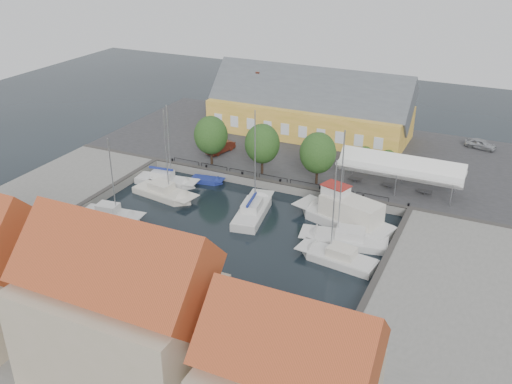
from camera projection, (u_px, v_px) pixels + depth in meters
ground at (232, 227)px, 59.31m from camera, size 140.00×140.00×0.00m
north_quay at (309, 150)px, 77.88m from camera, size 56.00×26.00×1.00m
west_quay at (55, 192)px, 65.91m from camera, size 12.00×24.00×1.00m
east_quay at (448, 285)px, 49.01m from camera, size 12.00×24.00×1.00m
south_bank at (100, 347)px, 41.94m from camera, size 56.00×14.00×1.00m
quay_edge_fittings at (251, 200)px, 62.72m from camera, size 56.00×24.72×0.40m
warehouse at (306, 109)px, 81.56m from camera, size 28.56×14.00×9.55m
tent_canopy at (400, 168)px, 64.19m from camera, size 14.00×4.00×2.83m
quay_trees at (262, 144)px, 67.77m from camera, size 18.20×4.20×6.30m
car_silver at (481, 144)px, 76.69m from camera, size 4.30×2.48×1.38m
car_red at (221, 147)px, 75.49m from camera, size 2.57×4.57×1.43m
center_sailboat at (253, 212)px, 61.58m from camera, size 4.07×9.10×12.16m
trawler at (346, 217)px, 59.24m from camera, size 11.64×6.59×5.00m
east_boat_a at (346, 241)px, 56.31m from camera, size 9.07×4.39×12.32m
east_boat_b at (338, 260)px, 53.21m from camera, size 8.00×3.54×10.67m
west_boat_a at (165, 182)px, 69.01m from camera, size 8.08×3.08×10.56m
west_boat_b at (164, 194)px, 65.93m from camera, size 8.42×4.02×11.12m
west_boat_c at (111, 216)px, 61.02m from camera, size 7.29×3.04×9.78m
launch_sw at (67, 243)px, 56.30m from camera, size 5.84×4.69×0.98m
launch_nw at (207, 181)px, 69.58m from camera, size 4.32×2.18×0.88m
townhouses at (92, 312)px, 37.08m from camera, size 36.30×8.50×12.00m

